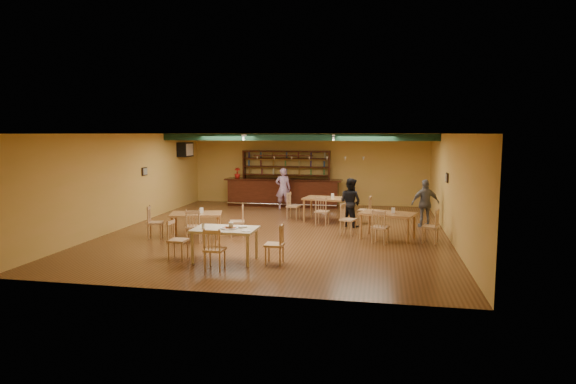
% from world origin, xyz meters
% --- Properties ---
extents(floor, '(12.00, 12.00, 0.00)m').
position_xyz_m(floor, '(0.00, 0.00, 0.00)').
color(floor, '#523117').
rests_on(floor, ground).
extents(ceiling_beam, '(10.00, 0.30, 0.25)m').
position_xyz_m(ceiling_beam, '(0.00, 2.80, 2.87)').
color(ceiling_beam, black).
rests_on(ceiling_beam, ceiling).
extents(track_rail_left, '(0.05, 2.50, 0.05)m').
position_xyz_m(track_rail_left, '(-1.80, 3.40, 2.94)').
color(track_rail_left, white).
rests_on(track_rail_left, ceiling).
extents(track_rail_right, '(0.05, 2.50, 0.05)m').
position_xyz_m(track_rail_right, '(1.40, 3.40, 2.94)').
color(track_rail_right, white).
rests_on(track_rail_right, ceiling).
extents(ac_unit, '(0.34, 0.70, 0.48)m').
position_xyz_m(ac_unit, '(-4.80, 4.20, 2.35)').
color(ac_unit, white).
rests_on(ac_unit, wall_left).
extents(picture_left, '(0.04, 0.34, 0.28)m').
position_xyz_m(picture_left, '(-4.97, 1.00, 1.70)').
color(picture_left, black).
rests_on(picture_left, wall_left).
extents(picture_right, '(0.04, 0.34, 0.28)m').
position_xyz_m(picture_right, '(4.97, 0.50, 1.70)').
color(picture_right, black).
rests_on(picture_right, wall_right).
extents(bar_counter, '(4.84, 0.85, 1.13)m').
position_xyz_m(bar_counter, '(-0.93, 5.15, 0.56)').
color(bar_counter, black).
rests_on(bar_counter, ground).
extents(back_bar_hutch, '(3.74, 0.40, 2.28)m').
position_xyz_m(back_bar_hutch, '(-0.93, 5.78, 1.14)').
color(back_bar_hutch, black).
rests_on(back_bar_hutch, ground).
extents(poinsettia, '(0.32, 0.32, 0.44)m').
position_xyz_m(poinsettia, '(-2.90, 5.15, 1.35)').
color(poinsettia, '#B71810').
rests_on(poinsettia, bar_counter).
extents(dining_table_b, '(1.77, 1.23, 0.82)m').
position_xyz_m(dining_table_b, '(1.29, 1.97, 0.41)').
color(dining_table_b, '#965A35').
rests_on(dining_table_b, ground).
extents(dining_table_c, '(1.62, 1.21, 0.72)m').
position_xyz_m(dining_table_c, '(-2.17, -1.39, 0.36)').
color(dining_table_c, '#965A35').
rests_on(dining_table_c, ground).
extents(dining_table_d, '(1.70, 1.30, 0.75)m').
position_xyz_m(dining_table_d, '(3.26, -0.49, 0.38)').
color(dining_table_d, '#965A35').
rests_on(dining_table_d, ground).
extents(near_table, '(1.48, 0.96, 0.79)m').
position_xyz_m(near_table, '(-0.53, -3.76, 0.40)').
color(near_table, tan).
rests_on(near_table, ground).
extents(pizza_tray, '(0.41, 0.41, 0.01)m').
position_xyz_m(pizza_tray, '(-0.42, -3.76, 0.80)').
color(pizza_tray, silver).
rests_on(pizza_tray, near_table).
extents(parmesan_shaker, '(0.07, 0.07, 0.11)m').
position_xyz_m(parmesan_shaker, '(-1.00, -3.92, 0.85)').
color(parmesan_shaker, '#EAE5C6').
rests_on(parmesan_shaker, near_table).
extents(napkin_stack, '(0.25, 0.22, 0.03)m').
position_xyz_m(napkin_stack, '(-0.16, -3.55, 0.81)').
color(napkin_stack, white).
rests_on(napkin_stack, near_table).
extents(pizza_server, '(0.33, 0.21, 0.00)m').
position_xyz_m(pizza_server, '(-0.26, -3.71, 0.81)').
color(pizza_server, silver).
rests_on(pizza_server, pizza_tray).
extents(side_plate, '(0.22, 0.22, 0.01)m').
position_xyz_m(side_plate, '(0.06, -3.97, 0.80)').
color(side_plate, white).
rests_on(side_plate, near_table).
extents(patron_bar, '(0.66, 0.49, 1.65)m').
position_xyz_m(patron_bar, '(-0.77, 4.33, 0.83)').
color(patron_bar, purple).
rests_on(patron_bar, ground).
extents(patron_right_a, '(0.97, 0.92, 1.58)m').
position_xyz_m(patron_right_a, '(2.09, 1.17, 0.79)').
color(patron_right_a, black).
rests_on(patron_right_a, ground).
extents(patron_right_b, '(0.97, 0.59, 1.55)m').
position_xyz_m(patron_right_b, '(4.46, 1.51, 0.77)').
color(patron_right_b, slate).
rests_on(patron_right_b, ground).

